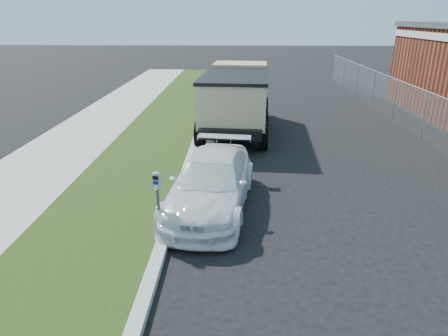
{
  "coord_description": "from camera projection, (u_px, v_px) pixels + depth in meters",
  "views": [
    {
      "loc": [
        -1.14,
        -7.95,
        4.41
      ],
      "look_at": [
        -1.4,
        1.0,
        1.0
      ],
      "focal_mm": 32.0,
      "sensor_mm": 36.0,
      "label": 1
    }
  ],
  "objects": [
    {
      "name": "chainlink_fence",
      "position": [
        426.0,
        106.0,
        14.89
      ],
      "size": [
        0.06,
        30.06,
        30.0
      ],
      "color": "slate",
      "rests_on": "ground"
    },
    {
      "name": "dump_truck",
      "position": [
        237.0,
        96.0,
        16.17
      ],
      "size": [
        2.94,
        6.53,
        2.49
      ],
      "rotation": [
        0.0,
        0.0,
        -0.07
      ],
      "color": "black",
      "rests_on": "ground"
    },
    {
      "name": "parking_meter",
      "position": [
        157.0,
        189.0,
        8.12
      ],
      "size": [
        0.21,
        0.16,
        1.36
      ],
      "rotation": [
        0.0,
        0.0,
        -0.22
      ],
      "color": "#3F4247",
      "rests_on": "ground"
    },
    {
      "name": "ground",
      "position": [
        285.0,
        226.0,
        8.96
      ],
      "size": [
        120.0,
        120.0,
        0.0
      ],
      "primitive_type": "plane",
      "color": "black",
      "rests_on": "ground"
    },
    {
      "name": "white_wagon",
      "position": [
        211.0,
        182.0,
        9.68
      ],
      "size": [
        2.34,
        4.64,
        1.29
      ],
      "primitive_type": "imported",
      "rotation": [
        0.0,
        0.0,
        -0.12
      ],
      "color": "white",
      "rests_on": "ground"
    },
    {
      "name": "streetside",
      "position": [
        74.0,
        185.0,
        10.96
      ],
      "size": [
        6.12,
        50.0,
        0.15
      ],
      "color": "gray",
      "rests_on": "ground"
    }
  ]
}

